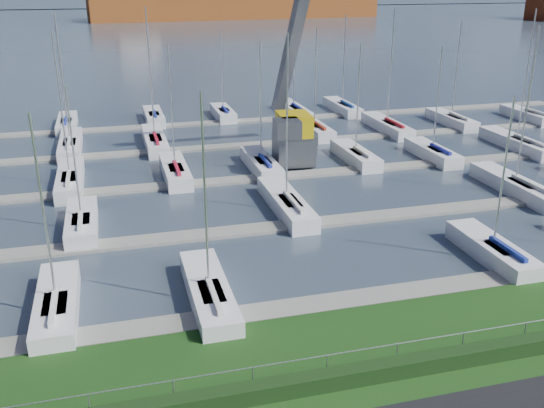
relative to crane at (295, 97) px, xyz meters
name	(u,v)px	position (x,y,z in m)	size (l,w,h in m)	color
water	(121,13)	(-6.95, 229.84, -5.73)	(800.00, 540.00, 0.20)	#3A4655
hedge	(354,375)	(-6.95, -30.56, -4.98)	(80.00, 0.70, 0.70)	black
fence	(351,351)	(-6.95, -30.16, -4.13)	(0.04, 0.04, 80.00)	gray
docks	(226,181)	(-6.95, -4.16, -5.55)	(90.00, 41.60, 0.25)	slate
crane	(295,97)	(0.00, 0.00, 0.00)	(5.13, 13.30, 22.35)	#54585C
cargo_ship_mid	(226,8)	(28.89, 179.17, -1.84)	(106.67, 25.62, 21.50)	brown
sailboat_fleet	(198,104)	(-8.36, -0.66, -0.02)	(76.06, 49.19, 12.98)	silver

